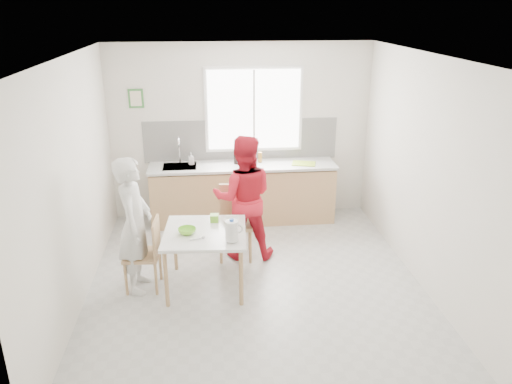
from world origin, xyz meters
The scene contains 21 objects.
ground centered at (0.00, 0.00, 0.00)m, with size 4.50×4.50×0.00m, color #B7B7B2.
room_shell centered at (0.00, 0.00, 1.64)m, with size 4.50×4.50×4.50m.
window centered at (0.20, 2.23, 1.70)m, with size 1.50×0.06×1.30m.
backsplash centered at (0.00, 2.24, 1.23)m, with size 3.00×0.02×0.65m, color white.
picture_frame centered at (-1.55, 2.23, 1.90)m, with size 0.22×0.03×0.28m.
kitchen_counter centered at (0.00, 1.95, 0.42)m, with size 2.84×0.64×1.37m.
dining_table centered at (-0.59, 0.02, 0.65)m, with size 1.01×1.01×0.73m.
chair_left centered at (-1.27, 0.07, 0.48)m, with size 0.43×0.43×0.88m.
chair_far centered at (-0.19, 0.82, 0.53)m, with size 0.48×0.48×0.97m.
person_white centered at (-1.39, 0.08, 0.82)m, with size 0.60×0.39×1.64m, color silver.
person_red centered at (-0.08, 0.78, 0.84)m, with size 0.81×0.63×1.67m, color red.
bowl_green centered at (-0.79, -0.01, 0.76)m, with size 0.21×0.21×0.06m, color #80DA32.
bowl_white centered at (-0.27, 0.25, 0.75)m, with size 0.20×0.20×0.05m, color white.
milk_jug centered at (-0.29, -0.28, 0.87)m, with size 0.20×0.14×0.26m.
green_box centered at (-0.47, 0.29, 0.77)m, with size 0.10×0.10×0.09m, color #74C02C.
spoon centered at (-0.69, -0.19, 0.74)m, with size 0.01×0.01×0.16m, color #A5A5AA.
cutting_board centered at (0.93, 1.88, 0.93)m, with size 0.35×0.25×0.01m, color #97BC2B.
wine_bottle_a centered at (-0.10, 1.99, 1.08)m, with size 0.07×0.07×0.32m, color black.
wine_bottle_b centered at (-0.03, 2.03, 1.07)m, with size 0.07×0.07×0.30m, color black.
jar_amber centered at (0.28, 2.03, 1.00)m, with size 0.06×0.06×0.16m, color #8F621F.
soap_bottle centered at (-0.78, 2.04, 1.01)m, with size 0.08×0.08×0.18m, color #999999.
Camera 1 is at (-0.53, -5.27, 3.21)m, focal length 35.00 mm.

